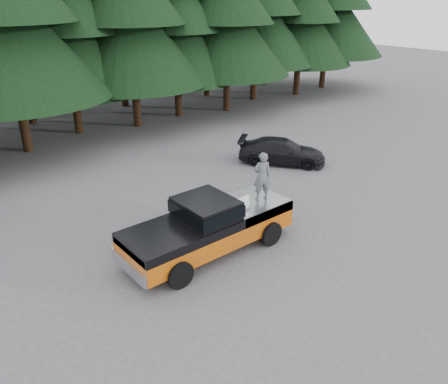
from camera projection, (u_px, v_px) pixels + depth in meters
ground at (205, 259)px, 14.09m from camera, size 120.00×120.00×0.00m
pickup_truck at (209, 233)px, 14.27m from camera, size 6.00×2.04×1.33m
truck_cab at (206, 208)px, 13.81m from camera, size 1.66×1.90×0.59m
air_compressor at (236, 202)px, 14.32m from camera, size 0.67×0.56×0.46m
man_on_bed at (262, 176)px, 14.72m from camera, size 0.73×0.62×1.70m
parked_car at (282, 151)px, 21.73m from camera, size 4.02×4.45×1.24m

